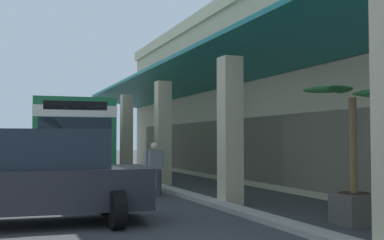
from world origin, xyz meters
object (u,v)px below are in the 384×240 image
at_px(transit_bus, 66,137).
at_px(parked_suv_charcoal, 30,176).
at_px(potted_palm, 353,183).
at_px(pedestrian, 154,166).

relative_size(transit_bus, parked_suv_charcoal, 2.29).
height_order(parked_suv_charcoal, potted_palm, potted_palm).
bearing_deg(potted_palm, pedestrian, -159.59).
xyz_separation_m(transit_bus, parked_suv_charcoal, (10.15, -1.91, -0.84)).
bearing_deg(parked_suv_charcoal, potted_palm, 68.39).
distance_m(parked_suv_charcoal, pedestrian, 5.45).
bearing_deg(parked_suv_charcoal, transit_bus, 169.32).
relative_size(transit_bus, potted_palm, 3.88).
distance_m(transit_bus, potted_palm, 13.35).
distance_m(transit_bus, parked_suv_charcoal, 10.36).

